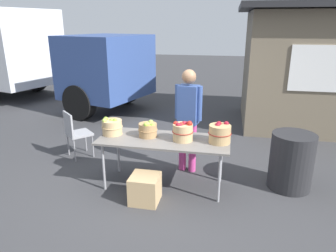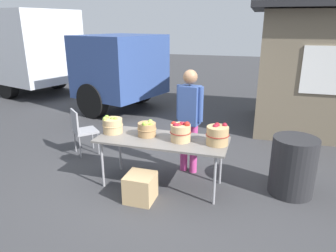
{
  "view_description": "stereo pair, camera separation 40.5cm",
  "coord_description": "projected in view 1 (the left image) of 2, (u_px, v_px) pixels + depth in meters",
  "views": [
    {
      "loc": [
        0.91,
        -4.1,
        2.35
      ],
      "look_at": [
        0.0,
        0.3,
        0.85
      ],
      "focal_mm": 33.13,
      "sensor_mm": 36.0,
      "label": 1
    },
    {
      "loc": [
        1.3,
        -4.0,
        2.35
      ],
      "look_at": [
        0.0,
        0.3,
        0.85
      ],
      "focal_mm": 33.13,
      "sensor_mm": 36.0,
      "label": 2
    }
  ],
  "objects": [
    {
      "name": "market_table",
      "position": [
        164.0,
        142.0,
        4.5
      ],
      "size": [
        1.9,
        0.76,
        0.75
      ],
      "color": "slate",
      "rests_on": "ground"
    },
    {
      "name": "apple_basket_green_0",
      "position": [
        112.0,
        127.0,
        4.64
      ],
      "size": [
        0.32,
        0.32,
        0.27
      ],
      "color": "tan",
      "rests_on": "market_table"
    },
    {
      "name": "trash_barrel",
      "position": [
        291.0,
        161.0,
        4.54
      ],
      "size": [
        0.62,
        0.62,
        0.84
      ],
      "primitive_type": "cylinder",
      "color": "#262628",
      "rests_on": "ground"
    },
    {
      "name": "food_kiosk",
      "position": [
        313.0,
        67.0,
        7.15
      ],
      "size": [
        3.53,
        2.93,
        2.74
      ],
      "rotation": [
        0.0,
        0.0,
        0.01
      ],
      "color": "#726651",
      "rests_on": "ground"
    },
    {
      "name": "box_truck",
      "position": [
        17.0,
        51.0,
        9.81
      ],
      "size": [
        7.99,
        4.29,
        2.75
      ],
      "rotation": [
        0.0,
        0.0,
        -0.29
      ],
      "color": "silver",
      "rests_on": "ground"
    },
    {
      "name": "apple_basket_red_1",
      "position": [
        220.0,
        133.0,
        4.31
      ],
      "size": [
        0.32,
        0.32,
        0.3
      ],
      "color": "tan",
      "rests_on": "market_table"
    },
    {
      "name": "vendor_adult",
      "position": [
        188.0,
        113.0,
        4.9
      ],
      "size": [
        0.44,
        0.27,
        1.68
      ],
      "rotation": [
        0.0,
        0.0,
        2.96
      ],
      "color": "#CC3F8C",
      "rests_on": "ground"
    },
    {
      "name": "apple_basket_red_0",
      "position": [
        183.0,
        131.0,
        4.39
      ],
      "size": [
        0.3,
        0.3,
        0.3
      ],
      "color": "tan",
      "rests_on": "market_table"
    },
    {
      "name": "ground_plane",
      "position": [
        164.0,
        185.0,
        4.72
      ],
      "size": [
        40.0,
        40.0,
        0.0
      ],
      "primitive_type": "plane",
      "color": "#38383A"
    },
    {
      "name": "apple_basket_green_1",
      "position": [
        148.0,
        129.0,
        4.55
      ],
      "size": [
        0.29,
        0.29,
        0.25
      ],
      "color": "#A87F51",
      "rests_on": "market_table"
    },
    {
      "name": "folding_chair",
      "position": [
        75.0,
        131.0,
        5.55
      ],
      "size": [
        0.57,
        0.57,
        0.86
      ],
      "rotation": [
        0.0,
        0.0,
        2.4
      ],
      "color": "#99999E",
      "rests_on": "ground"
    },
    {
      "name": "produce_crate",
      "position": [
        145.0,
        189.0,
        4.23
      ],
      "size": [
        0.39,
        0.39,
        0.39
      ],
      "primitive_type": "cube",
      "color": "tan",
      "rests_on": "ground"
    }
  ]
}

